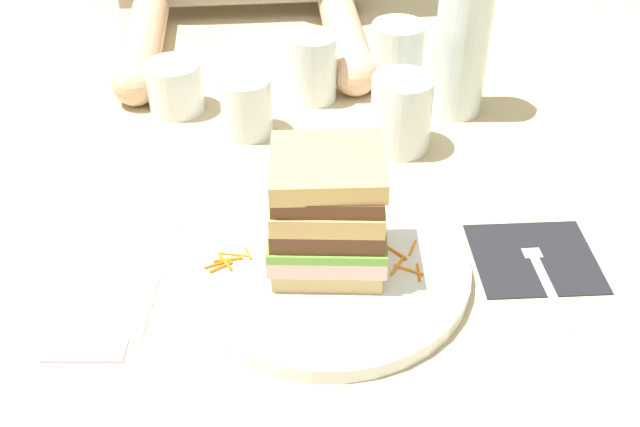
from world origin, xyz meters
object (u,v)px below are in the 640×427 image
at_px(knife, 154,274).
at_px(napkin_pink, 90,334).
at_px(empty_tumbler_3, 175,87).
at_px(main_plate, 323,268).
at_px(empty_tumbler_0, 246,106).
at_px(empty_tumbler_1, 314,68).
at_px(napkin_dark, 534,258).
at_px(fork, 542,269).
at_px(juice_glass, 401,116).
at_px(empty_tumbler_2, 397,56).
at_px(water_bottle, 464,23).
at_px(sandwich, 324,214).

height_order(knife, napkin_pink, same).
bearing_deg(empty_tumbler_3, knife, -90.86).
distance_m(knife, empty_tumbler_3, 0.35).
bearing_deg(knife, napkin_pink, -123.93).
xyz_separation_m(main_plate, napkin_pink, (-0.23, -0.07, -0.01)).
bearing_deg(empty_tumbler_0, knife, -110.33).
bearing_deg(empty_tumbler_1, napkin_dark, -60.99).
bearing_deg(fork, empty_tumbler_3, 136.45).
height_order(empty_tumbler_0, empty_tumbler_3, empty_tumbler_0).
height_order(fork, empty_tumbler_1, empty_tumbler_1).
bearing_deg(juice_glass, empty_tumbler_2, 82.12).
bearing_deg(empty_tumbler_3, fork, -43.55).
height_order(napkin_dark, knife, same).
distance_m(water_bottle, empty_tumbler_0, 0.30).
bearing_deg(sandwich, juice_glass, 62.98).
bearing_deg(juice_glass, napkin_pink, -139.16).
bearing_deg(empty_tumbler_2, napkin_pink, -128.79).
bearing_deg(sandwich, napkin_dark, 0.80).
bearing_deg(empty_tumbler_3, sandwich, -64.55).
xyz_separation_m(napkin_dark, empty_tumbler_2, (-0.08, 0.40, 0.05)).
height_order(napkin_dark, empty_tumbler_1, empty_tumbler_1).
bearing_deg(juice_glass, sandwich, -117.02).
height_order(knife, empty_tumbler_1, empty_tumbler_1).
distance_m(empty_tumbler_3, napkin_pink, 0.43).
distance_m(napkin_dark, fork, 0.02).
relative_size(napkin_dark, empty_tumbler_1, 1.36).
distance_m(juice_glass, water_bottle, 0.15).
relative_size(empty_tumbler_0, empty_tumbler_1, 0.83).
xyz_separation_m(empty_tumbler_2, napkin_pink, (-0.38, -0.47, -0.05)).
height_order(water_bottle, empty_tumbler_1, water_bottle).
bearing_deg(water_bottle, empty_tumbler_2, 133.92).
xyz_separation_m(empty_tumbler_1, empty_tumbler_3, (-0.19, -0.01, -0.01)).
bearing_deg(fork, sandwich, 175.21).
xyz_separation_m(knife, empty_tumbler_1, (0.20, 0.36, 0.05)).
bearing_deg(napkin_pink, fork, 5.94).
height_order(napkin_dark, empty_tumbler_2, empty_tumbler_2).
bearing_deg(fork, empty_tumbler_0, 134.24).
xyz_separation_m(napkin_dark, water_bottle, (-0.01, 0.32, 0.13)).
distance_m(fork, knife, 0.41).
relative_size(napkin_dark, empty_tumbler_0, 1.63).
distance_m(water_bottle, empty_tumbler_1, 0.22).
relative_size(sandwich, knife, 0.65).
height_order(main_plate, empty_tumbler_0, empty_tumbler_0).
relative_size(sandwich, empty_tumbler_0, 1.62).
height_order(sandwich, knife, sandwich).
height_order(juice_glass, empty_tumbler_0, juice_glass).
bearing_deg(fork, main_plate, 175.36).
relative_size(napkin_dark, empty_tumbler_2, 1.33).
height_order(knife, empty_tumbler_0, empty_tumbler_0).
height_order(napkin_dark, empty_tumbler_0, empty_tumbler_0).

